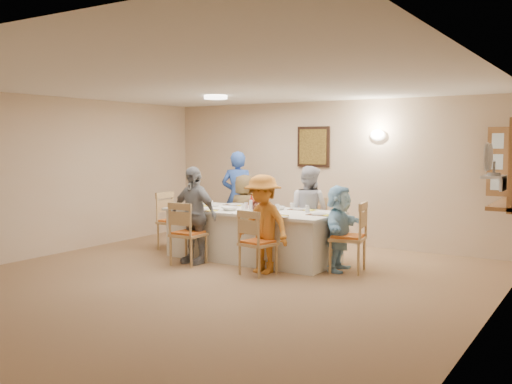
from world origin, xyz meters
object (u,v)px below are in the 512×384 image
Objects in this scene: dining_table at (253,235)px; condiment_ketchup at (251,202)px; chair_back_right at (312,226)px; caregiver at (238,197)px; diner_front_left at (193,215)px; chair_back_left at (248,221)px; diner_right_end at (339,228)px; chair_front_right at (258,242)px; chair_right_end at (348,237)px; diner_front_right at (263,224)px; desk_fan at (491,163)px; chair_left_end at (174,221)px; diner_back_right at (309,211)px; chair_front_left at (188,233)px; diner_back_left at (244,212)px.

condiment_ketchup is (-0.05, 0.04, 0.49)m from dining_table.
chair_back_right is 0.56× the size of caregiver.
diner_front_left is at bearing -140.73° from chair_back_right.
diner_right_end reaches higher than chair_back_left.
chair_back_right is at bearing -79.88° from chair_front_right.
chair_right_end is (0.95, -0.80, 0.04)m from chair_back_right.
diner_front_left is at bearing -169.91° from diner_front_right.
desk_fan reaches higher than chair_right_end.
diner_front_left reaches higher than diner_front_right.
diner_right_end is (-2.03, 0.50, -0.95)m from desk_fan.
diner_front_right reaches higher than chair_back_right.
chair_back_right reaches higher than dining_table.
chair_back_left is 2.00m from chair_front_right.
chair_left_end is at bearing 174.30° from desk_fan.
chair_right_end is 2.86m from caregiver.
desk_fan is 3.08m from chair_front_right.
diner_back_right reaches higher than chair_back_right.
chair_back_right is 0.68× the size of diner_front_right.
chair_front_right is 0.66× the size of diner_front_right.
desk_fan reaches higher than chair_back_right.
dining_table is 2.85× the size of chair_front_left.
chair_back_right is at bearing -175.10° from diner_back_left.
chair_right_end is 0.79× the size of diner_back_left.
caregiver is (-0.45, 1.95, 0.35)m from chair_front_left.
chair_back_left reaches higher than dining_table.
diner_back_left reaches higher than chair_front_left.
diner_front_left is at bearing 84.26° from caregiver.
chair_left_end is at bearing 46.95° from caregiver.
chair_left_end is (-0.95, 0.80, 0.01)m from chair_front_left.
chair_back_right is 0.95× the size of chair_left_end.
diner_front_right reaches higher than chair_left_end.
diner_front_left is (-0.60, -0.68, 0.33)m from dining_table.
dining_table is at bearing -43.01° from chair_front_right.
desk_fan is at bearing -36.17° from chair_back_right.
caregiver is (-1.65, 1.95, 0.37)m from chair_front_right.
chair_front_left is 4.26× the size of condiment_ketchup.
diner_front_left is at bearing -124.19° from chair_left_end.
diner_front_right is at bearing 112.49° from caregiver.
chair_front_right is at bearing -109.01° from chair_left_end.
chair_front_left is 0.75× the size of diner_back_left.
chair_right_end is 0.60× the size of caregiver.
chair_left_end reaches higher than chair_back_left.
chair_front_right is at bearing -173.99° from desk_fan.
diner_back_right is 1.19× the size of diner_right_end.
chair_front_right is 0.63× the size of diner_back_right.
chair_front_right is (0.00, -1.60, -0.01)m from chair_back_right.
dining_table is 1.55m from chair_left_end.
caregiver is at bearing -22.10° from chair_left_end.
chair_front_left is 1.04× the size of chair_front_right.
desk_fan is 4.21m from chair_front_left.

